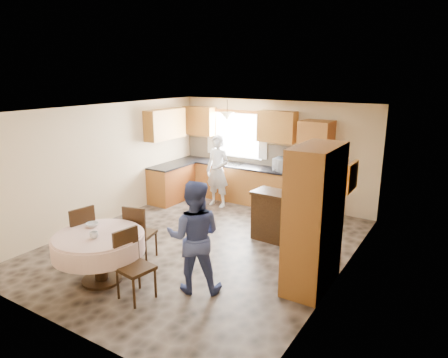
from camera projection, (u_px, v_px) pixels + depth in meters
floor at (203, 245)px, 7.47m from camera, size 5.00×6.00×0.01m
ceiling at (201, 110)px, 6.83m from camera, size 5.00×6.00×0.01m
wall_back at (273, 153)px, 9.61m from camera, size 5.00×0.02×2.50m
wall_front at (56, 237)px, 4.69m from camera, size 5.00×0.02×2.50m
wall_left at (105, 164)px, 8.42m from camera, size 0.02×6.00×2.50m
wall_right at (341, 204)px, 5.87m from camera, size 0.02×6.00×2.50m
window at (237, 135)px, 10.02m from camera, size 1.40×0.03×1.10m
curtain_left at (211, 131)px, 10.34m from camera, size 0.22×0.02×1.15m
curtain_right at (263, 136)px, 9.58m from camera, size 0.22×0.02×1.15m
base_cab_back at (236, 183)px, 10.01m from camera, size 3.30×0.60×0.88m
counter_back at (237, 165)px, 9.89m from camera, size 3.30×0.64×0.04m
base_cab_left at (172, 183)px, 9.96m from camera, size 0.60×1.20×0.88m
counter_left at (171, 166)px, 9.84m from camera, size 0.64×1.20×0.04m
backsplash at (242, 152)px, 10.06m from camera, size 3.30×0.02×0.55m
wall_cab_left at (199, 121)px, 10.35m from camera, size 0.85×0.33×0.72m
wall_cab_right at (277, 127)px, 9.23m from camera, size 0.90×0.33×0.72m
wall_cab_side at (165, 124)px, 9.65m from camera, size 0.33×1.20×0.72m
oven_tower at (314, 169)px, 8.82m from camera, size 0.66×0.62×2.12m
oven_upper at (310, 163)px, 8.51m from camera, size 0.56×0.01×0.45m
oven_lower at (309, 186)px, 8.64m from camera, size 0.56×0.01×0.45m
pendant at (227, 116)px, 9.49m from camera, size 0.36×0.36×0.18m
sideboard at (284, 220)px, 7.49m from camera, size 1.28×0.60×0.89m
space_heater at (303, 237)px, 7.20m from camera, size 0.41×0.33×0.49m
cupboard at (314, 218)px, 5.77m from camera, size 0.56×1.12×2.15m
dining_table at (99, 245)px, 6.01m from camera, size 1.37×1.37×0.78m
chair_left at (80, 234)px, 6.51m from camera, size 0.52×0.52×1.04m
chair_back at (138, 231)px, 6.70m from camera, size 0.52×0.52×0.99m
chair_right at (132, 261)px, 5.62m from camera, size 0.49×0.49×1.00m
framed_picture at (352, 177)px, 6.35m from camera, size 0.06×0.57×0.47m
microwave at (286, 165)px, 9.12m from camera, size 0.57×0.40×0.31m
person_sink at (218, 171)px, 9.45m from camera, size 0.65×0.45×1.72m
person_dining at (194, 237)px, 5.73m from camera, size 1.01×0.94×1.67m
bowl_sideboard at (271, 193)px, 7.51m from camera, size 0.25×0.25×0.06m
bottle_sideboard at (304, 193)px, 7.16m from camera, size 0.14×0.14×0.27m
cup_table at (94, 235)px, 5.80m from camera, size 0.16×0.16×0.10m
bowl_table at (92, 225)px, 6.25m from camera, size 0.25×0.25×0.06m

